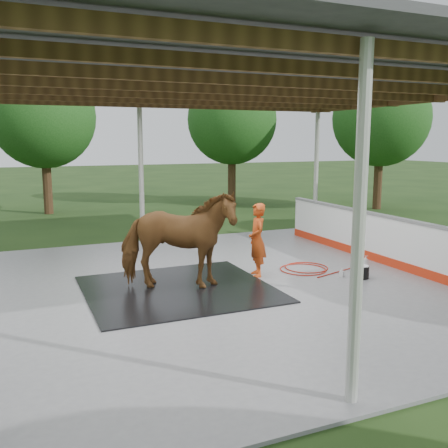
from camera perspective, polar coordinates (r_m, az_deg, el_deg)
name	(u,v)px	position (r m, az deg, el deg)	size (l,w,h in m)	color
ground	(202,290)	(9.90, -2.55, -7.50)	(100.00, 100.00, 0.00)	#1E3814
concrete_slab	(202,288)	(9.90, -2.56, -7.36)	(12.00, 10.00, 0.05)	slate
pavilion_structure	(200,82)	(9.52, -2.74, 15.95)	(12.60, 10.60, 4.05)	beige
dasher_board	(388,242)	(12.11, 18.25, -1.93)	(0.16, 8.00, 1.15)	red
tree_belt	(199,96)	(10.45, -2.92, 14.40)	(28.00, 28.00, 5.80)	#382314
rubber_mat	(178,289)	(9.77, -5.24, -7.39)	(3.49, 3.27, 0.03)	black
horse	(178,240)	(9.53, -5.33, -1.84)	(1.02, 2.25, 1.90)	brown
handler	(257,240)	(10.54, 3.81, -1.82)	(0.57, 0.37, 1.55)	#CA4515
wash_bucket	(362,272)	(10.85, 15.48, -5.27)	(0.29, 0.29, 0.27)	black
soap_bottle_a	(366,261)	(11.82, 15.87, -4.13)	(0.10, 0.10, 0.27)	silver
soap_bottle_b	(342,272)	(10.86, 13.32, -5.41)	(0.09, 0.09, 0.19)	#338CD8
hose_coil	(305,268)	(11.37, 9.25, -5.04)	(1.83, 1.31, 0.02)	#A2190B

